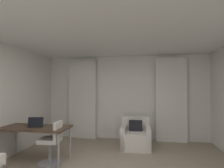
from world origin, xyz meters
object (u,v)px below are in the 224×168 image
armchair (136,137)px  laptop (37,125)px  desk_chair (52,145)px  desk (35,129)px

armchair → laptop: size_ratio=2.25×
desk_chair → laptop: 0.58m
armchair → desk_chair: bearing=-140.9°
desk → laptop: laptop is taller
armchair → laptop: 2.50m
desk → laptop: 0.11m
desk_chair → laptop: (-0.41, 0.10, 0.40)m
laptop → desk_chair: bearing=-13.8°
desk_chair → laptop: laptop is taller
desk → laptop: size_ratio=3.98×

